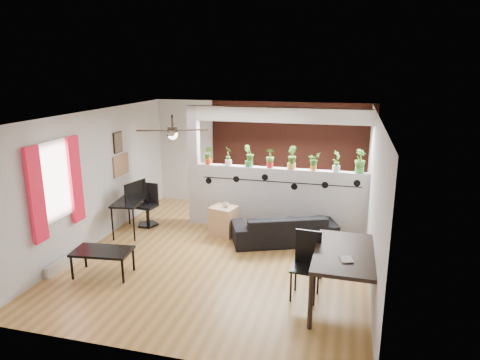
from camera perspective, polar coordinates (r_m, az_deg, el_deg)
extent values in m
cube|color=olive|center=(8.16, -2.20, -10.09)|extent=(6.30, 7.10, 0.10)
cube|color=#B7B7BA|center=(10.54, 2.46, 3.39)|extent=(6.30, 0.04, 2.90)
cube|color=#B7B7BA|center=(5.05, -12.41, -9.95)|extent=(6.30, 0.04, 2.90)
cube|color=#B7B7BA|center=(8.79, -18.87, 0.29)|extent=(0.04, 7.10, 2.90)
cube|color=#B7B7BA|center=(7.39, 17.54, -2.27)|extent=(0.04, 7.10, 2.90)
cube|color=white|center=(7.44, -2.41, 9.13)|extent=(6.30, 7.10, 0.10)
cube|color=#BCBCC1|center=(9.10, 5.32, -2.57)|extent=(3.60, 0.18, 1.35)
cube|color=white|center=(8.74, 5.60, 8.60)|extent=(3.60, 0.18, 0.30)
cube|color=#BCBCC1|center=(9.42, -6.13, 1.94)|extent=(0.22, 0.20, 2.60)
cube|color=#A2412F|center=(10.35, 6.74, 3.10)|extent=(3.90, 0.05, 2.60)
cube|color=black|center=(8.90, 5.28, -0.26)|extent=(3.31, 0.01, 0.02)
cylinder|color=black|center=(9.28, -4.21, -0.11)|extent=(0.14, 0.01, 0.14)
cylinder|color=black|center=(9.09, -0.51, 0.12)|extent=(0.14, 0.01, 0.14)
cylinder|color=black|center=(8.93, 3.33, 0.36)|extent=(0.14, 0.01, 0.14)
cylinder|color=black|center=(8.88, 7.25, -0.89)|extent=(0.14, 0.01, 0.14)
cylinder|color=black|center=(8.80, 11.27, -0.66)|extent=(0.14, 0.01, 0.14)
cylinder|color=black|center=(8.77, 15.33, -0.41)|extent=(0.14, 0.01, 0.14)
cube|color=white|center=(7.78, -23.59, -0.10)|extent=(0.02, 0.95, 1.25)
cube|color=white|center=(7.77, -23.51, -0.11)|extent=(0.04, 1.05, 1.35)
cube|color=red|center=(7.40, -25.52, -1.84)|extent=(0.06, 0.30, 1.55)
cube|color=red|center=(8.15, -21.09, 0.07)|extent=(0.06, 0.30, 1.55)
cube|color=beige|center=(8.22, -22.28, -10.00)|extent=(0.08, 1.00, 0.18)
cube|color=#9B6D4A|center=(9.54, -15.58, 1.95)|extent=(0.03, 0.60, 0.45)
cube|color=#8C7259|center=(9.41, -15.94, 4.86)|extent=(0.03, 0.30, 0.40)
cube|color=black|center=(9.41, -15.97, 4.86)|extent=(0.02, 0.34, 0.44)
cylinder|color=black|center=(7.45, -9.03, 7.81)|extent=(0.04, 0.04, 0.20)
cylinder|color=black|center=(7.47, -8.98, 6.67)|extent=(0.18, 0.18, 0.10)
sphere|color=white|center=(7.48, -8.95, 5.99)|extent=(0.17, 0.17, 0.17)
cube|color=black|center=(7.46, -6.35, 6.67)|extent=(0.55, 0.29, 0.01)
cube|color=black|center=(7.81, -8.83, 6.95)|extent=(0.29, 0.55, 0.01)
cube|color=black|center=(7.50, -11.59, 6.51)|extent=(0.55, 0.29, 0.01)
cube|color=black|center=(7.14, -9.13, 6.21)|extent=(0.29, 0.55, 0.01)
cylinder|color=#E4421A|center=(9.28, -4.24, 2.49)|extent=(0.14, 0.14, 0.12)
imported|color=#265A19|center=(9.24, -4.26, 3.64)|extent=(0.22, 0.18, 0.30)
cylinder|color=white|center=(9.15, -1.56, 2.35)|extent=(0.14, 0.14, 0.12)
imported|color=#265A19|center=(9.11, -1.57, 3.53)|extent=(0.25, 0.26, 0.31)
cylinder|color=#30853D|center=(9.04, 1.19, 2.19)|extent=(0.17, 0.17, 0.12)
imported|color=#265A19|center=(8.99, 1.20, 3.56)|extent=(0.30, 0.28, 0.36)
cylinder|color=red|center=(8.95, 4.01, 2.03)|extent=(0.14, 0.14, 0.12)
imported|color=#265A19|center=(8.91, 4.03, 3.22)|extent=(0.22, 0.19, 0.30)
cylinder|color=gold|center=(8.88, 6.87, 1.85)|extent=(0.18, 0.18, 0.12)
imported|color=#265A19|center=(8.83, 6.92, 3.30)|extent=(0.30, 0.32, 0.38)
cylinder|color=orange|center=(8.83, 9.78, 1.68)|extent=(0.12, 0.12, 0.12)
imported|color=#265A19|center=(8.79, 9.83, 2.77)|extent=(0.22, 0.23, 0.27)
cylinder|color=white|center=(8.81, 12.70, 1.49)|extent=(0.15, 0.15, 0.12)
imported|color=#265A19|center=(8.76, 12.78, 2.80)|extent=(0.26, 0.28, 0.33)
cylinder|color=green|center=(8.81, 15.63, 1.30)|extent=(0.17, 0.17, 0.12)
imported|color=#265A19|center=(8.76, 15.73, 2.74)|extent=(0.32, 0.31, 0.37)
imported|color=black|center=(8.58, 5.89, -6.46)|extent=(2.08, 1.43, 0.57)
cube|color=tan|center=(8.90, -2.19, -5.45)|extent=(0.58, 0.54, 0.61)
imported|color=gray|center=(8.77, -1.90, -3.33)|extent=(0.16, 0.16, 0.10)
cube|color=black|center=(9.17, -14.44, -2.68)|extent=(0.66, 1.06, 0.04)
cylinder|color=black|center=(8.96, -16.64, -5.68)|extent=(0.03, 0.03, 0.68)
cylinder|color=black|center=(8.80, -13.97, -5.87)|extent=(0.03, 0.03, 0.68)
cylinder|color=black|center=(9.76, -14.59, -3.84)|extent=(0.03, 0.03, 0.68)
cylinder|color=black|center=(9.62, -12.12, -3.98)|extent=(0.03, 0.03, 0.68)
imported|color=black|center=(9.26, -14.04, -1.71)|extent=(0.35, 0.14, 0.20)
cylinder|color=black|center=(9.67, -12.18, -5.79)|extent=(0.48, 0.48, 0.04)
cylinder|color=black|center=(9.60, -12.25, -4.66)|extent=(0.05, 0.05, 0.40)
cube|color=black|center=(9.53, -12.32, -3.42)|extent=(0.42, 0.42, 0.06)
cube|color=black|center=(9.60, -11.84, -1.66)|extent=(0.37, 0.09, 0.44)
cube|color=black|center=(6.36, 14.21, -9.50)|extent=(0.97, 1.56, 0.06)
cylinder|color=black|center=(5.92, 9.38, -15.76)|extent=(0.07, 0.07, 0.79)
cylinder|color=black|center=(5.91, 18.01, -16.38)|extent=(0.07, 0.07, 0.79)
cylinder|color=black|center=(7.22, 10.75, -9.95)|extent=(0.07, 0.07, 0.79)
cylinder|color=black|center=(7.21, 17.65, -10.44)|extent=(0.07, 0.07, 0.79)
imported|color=gray|center=(6.07, 13.23, -10.25)|extent=(0.21, 0.25, 0.02)
cube|color=black|center=(6.57, 8.70, -11.54)|extent=(0.44, 0.44, 0.03)
cube|color=black|center=(6.62, 9.09, -8.74)|extent=(0.39, 0.06, 0.52)
cube|color=black|center=(6.56, 6.79, -13.92)|extent=(0.03, 0.03, 0.49)
cube|color=black|center=(6.50, 9.88, -14.30)|extent=(0.03, 0.03, 0.49)
cube|color=black|center=(6.74, 7.51, -10.65)|extent=(0.03, 0.03, 1.00)
cube|color=black|center=(6.69, 10.48, -10.98)|extent=(0.03, 0.03, 1.00)
cube|color=black|center=(7.55, -17.90, -9.04)|extent=(1.01, 0.63, 0.04)
cylinder|color=black|center=(7.65, -21.51, -10.87)|extent=(0.04, 0.04, 0.40)
cylinder|color=black|center=(7.28, -15.36, -11.69)|extent=(0.04, 0.04, 0.40)
cylinder|color=black|center=(8.01, -19.93, -9.55)|extent=(0.04, 0.04, 0.40)
cylinder|color=black|center=(7.65, -14.02, -10.24)|extent=(0.04, 0.04, 0.40)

